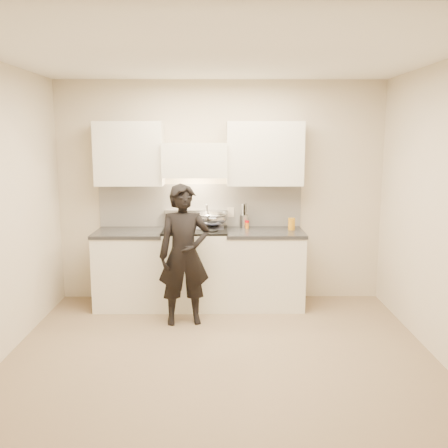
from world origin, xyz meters
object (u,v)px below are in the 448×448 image
object	(u,v)px
stove	(196,267)
wok	(212,218)
counter_right	(264,268)
utensil_crock	(244,220)
person	(184,255)

from	to	relation	value
stove	wok	world-z (taller)	wok
counter_right	utensil_crock	world-z (taller)	utensil_crock
counter_right	wok	world-z (taller)	wok
counter_right	utensil_crock	distance (m)	0.65
stove	utensil_crock	distance (m)	0.83
utensil_crock	person	bearing A→B (deg)	-129.49
wok	stove	bearing A→B (deg)	-150.83
counter_right	person	size ratio (longest dim) A/B	0.60
utensil_crock	person	distance (m)	1.10
utensil_crock	stove	bearing A→B (deg)	-157.46
stove	person	bearing A→B (deg)	-98.91
counter_right	wok	size ratio (longest dim) A/B	1.97
stove	person	size ratio (longest dim) A/B	0.63
stove	counter_right	size ratio (longest dim) A/B	1.04
stove	counter_right	distance (m)	0.83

